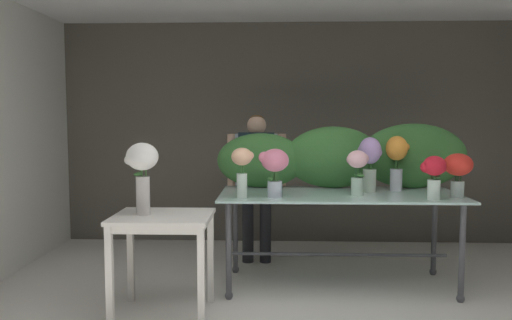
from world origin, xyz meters
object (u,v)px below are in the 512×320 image
display_table_glass (339,206)px  vase_rosy_lilies (275,166)px  side_table_white (163,228)px  vase_peach_snapdragons (242,166)px  vase_blush_hydrangea (358,167)px  vase_lilac_stock (370,159)px  vase_crimson_roses (434,173)px  florist (257,172)px  vase_white_roses_tall (142,168)px  vase_sunset_peonies (397,157)px  vase_scarlet_dahlias (458,169)px

display_table_glass → vase_rosy_lilies: 0.75m
side_table_white → vase_peach_snapdragons: 0.85m
display_table_glass → side_table_white: display_table_glass is taller
side_table_white → vase_blush_hydrangea: 1.75m
vase_lilac_stock → vase_rosy_lilies: size_ratio=1.21×
display_table_glass → vase_crimson_roses: vase_crimson_roses is taller
florist → vase_white_roses_tall: (-0.83, -1.46, 0.19)m
side_table_white → vase_sunset_peonies: bearing=24.0°
vase_lilac_stock → vase_white_roses_tall: vase_lilac_stock is taller
side_table_white → florist: (0.68, 1.46, 0.28)m
florist → vase_blush_hydrangea: 1.27m
side_table_white → florist: 1.63m
display_table_glass → vase_sunset_peonies: size_ratio=4.19×
vase_rosy_lilies → side_table_white: bearing=-151.8°
florist → vase_white_roses_tall: size_ratio=2.81×
vase_scarlet_dahlias → vase_lilac_stock: bearing=157.5°
side_table_white → vase_rosy_lilies: 1.08m
vase_lilac_stock → vase_white_roses_tall: bearing=-156.8°
display_table_glass → florist: 1.10m
vase_blush_hydrangea → vase_lilac_stock: vase_lilac_stock is taller
vase_rosy_lilies → vase_peach_snapdragons: size_ratio=0.97×
vase_scarlet_dahlias → side_table_white: bearing=-167.8°
vase_sunset_peonies → vase_crimson_roses: bearing=-69.2°
display_table_glass → vase_sunset_peonies: (0.55, 0.17, 0.43)m
vase_blush_hydrangea → vase_peach_snapdragons: size_ratio=0.93×
vase_rosy_lilies → vase_lilac_stock: bearing=21.7°
vase_scarlet_dahlias → vase_crimson_roses: size_ratio=1.03×
display_table_glass → side_table_white: (-1.45, -0.72, -0.05)m
vase_blush_hydrangea → vase_white_roses_tall: 1.84m
side_table_white → vase_peach_snapdragons: (0.59, 0.43, 0.44)m
vase_blush_hydrangea → vase_rosy_lilies: 0.73m
florist → vase_blush_hydrangea: (0.91, -0.86, 0.14)m
side_table_white → vase_lilac_stock: size_ratio=1.57×
side_table_white → vase_white_roses_tall: vase_white_roses_tall is taller
vase_sunset_peonies → vase_crimson_roses: (0.19, -0.50, -0.09)m
vase_sunset_peonies → vase_lilac_stock: vase_sunset_peonies is taller
vase_sunset_peonies → vase_crimson_roses: 0.54m
vase_blush_hydrangea → vase_crimson_roses: size_ratio=1.08×
vase_scarlet_dahlias → vase_lilac_stock: size_ratio=0.75×
vase_rosy_lilies → vase_peach_snapdragons: bearing=-172.2°
display_table_glass → vase_scarlet_dahlias: (0.98, -0.19, 0.36)m
vase_lilac_stock → vase_peach_snapdragons: vase_lilac_stock is taller
side_table_white → vase_scarlet_dahlias: bearing=12.2°
vase_blush_hydrangea → vase_crimson_roses: bearing=-18.1°
vase_peach_snapdragons → vase_sunset_peonies: bearing=18.3°
vase_scarlet_dahlias → vase_lilac_stock: (-0.69, 0.29, 0.06)m
display_table_glass → vase_peach_snapdragons: 0.99m
side_table_white → vase_blush_hydrangea: vase_blush_hydrangea is taller
display_table_glass → vase_lilac_stock: (0.28, 0.09, 0.42)m
vase_scarlet_dahlias → vase_crimson_roses: 0.27m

